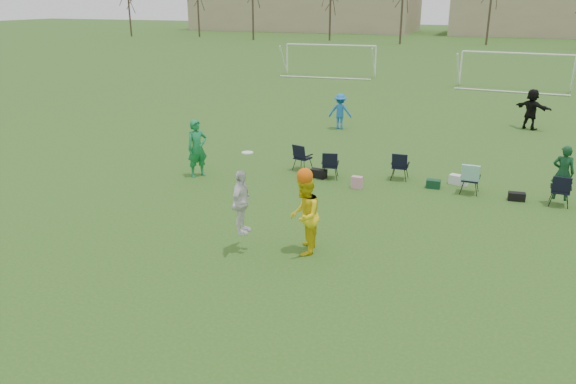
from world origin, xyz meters
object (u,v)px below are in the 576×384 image
at_px(fielder_green_near, 197,148).
at_px(fielder_black, 531,109).
at_px(goal_mid, 516,60).
at_px(goal_left, 331,51).
at_px(center_contest, 286,211).
at_px(fielder_blue, 340,111).

distance_m(fielder_green_near, fielder_black, 16.59).
relative_size(fielder_black, goal_mid, 0.26).
bearing_deg(goal_mid, goal_left, 175.87).
bearing_deg(center_contest, fielder_blue, 101.31).
bearing_deg(fielder_blue, center_contest, 92.48).
relative_size(fielder_green_near, center_contest, 0.79).
bearing_deg(fielder_green_near, center_contest, -96.85).
relative_size(fielder_blue, fielder_black, 0.87).
height_order(goal_left, goal_mid, same).
xyz_separation_m(fielder_black, goal_left, (-14.93, 15.40, 0.96)).
bearing_deg(center_contest, fielder_black, 71.56).
relative_size(fielder_blue, goal_mid, 0.23).
xyz_separation_m(fielder_green_near, goal_mid, (10.03, 25.85, 0.91)).
height_order(fielder_green_near, goal_mid, goal_mid).
bearing_deg(goal_left, fielder_blue, -76.00).
bearing_deg(goal_mid, center_contest, -94.90).
relative_size(fielder_green_near, fielder_blue, 1.20).
height_order(fielder_blue, fielder_black, fielder_black).
height_order(fielder_black, goal_left, goal_left).
relative_size(center_contest, goal_mid, 0.35).
height_order(center_contest, goal_mid, center_contest).
bearing_deg(fielder_green_near, goal_left, 43.20).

